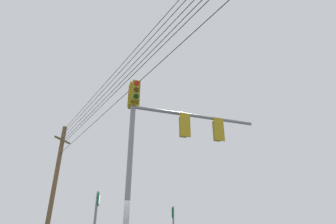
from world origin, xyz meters
name	(u,v)px	position (x,y,z in m)	size (l,w,h in m)	color
signal_mast_assembly	(160,132)	(1.54, 0.25, 5.19)	(5.52, 2.42, 7.19)	gray
utility_pole_wooden	(54,186)	(1.47, 13.15, 4.84)	(1.57, 1.09, 9.51)	brown
overhead_wire_span	(150,49)	(0.37, -0.61, 8.18)	(2.22, 27.54, 2.45)	black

